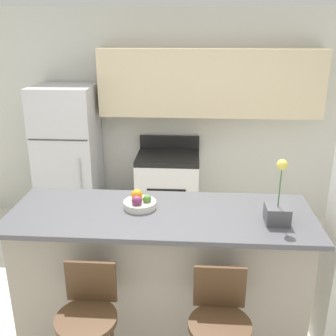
{
  "coord_description": "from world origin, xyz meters",
  "views": [
    {
      "loc": [
        0.22,
        -2.48,
        2.32
      ],
      "look_at": [
        0.0,
        0.78,
        1.15
      ],
      "focal_mm": 42.0,
      "sensor_mm": 36.0,
      "label": 1
    }
  ],
  "objects": [
    {
      "name": "orchid_vase",
      "position": [
        0.78,
        -0.09,
        1.19
      ],
      "size": [
        0.16,
        0.16,
        0.44
      ],
      "color": "#4C4C51",
      "rests_on": "counter_bar"
    },
    {
      "name": "wall_back",
      "position": [
        0.16,
        2.17,
        1.47
      ],
      "size": [
        5.6,
        0.38,
        2.55
      ],
      "color": "silver",
      "rests_on": "ground_plane"
    },
    {
      "name": "refrigerator",
      "position": [
        -1.27,
        1.88,
        0.85
      ],
      "size": [
        0.7,
        0.63,
        1.71
      ],
      "color": "silver",
      "rests_on": "ground_plane"
    },
    {
      "name": "stove_range",
      "position": [
        -0.08,
        1.9,
        0.46
      ],
      "size": [
        0.73,
        0.6,
        1.07
      ],
      "color": "white",
      "rests_on": "ground_plane"
    },
    {
      "name": "counter_bar",
      "position": [
        0.0,
        0.0,
        0.55
      ],
      "size": [
        2.14,
        0.77,
        1.1
      ],
      "color": "gray",
      "rests_on": "ground_plane"
    },
    {
      "name": "bar_stool_left",
      "position": [
        -0.4,
        -0.58,
        0.66
      ],
      "size": [
        0.37,
        0.37,
        0.98
      ],
      "color": "#4C331E",
      "rests_on": "ground_plane"
    },
    {
      "name": "bar_stool_right",
      "position": [
        0.4,
        -0.58,
        0.66
      ],
      "size": [
        0.37,
        0.37,
        0.98
      ],
      "color": "#4C331E",
      "rests_on": "ground_plane"
    },
    {
      "name": "trash_bin",
      "position": [
        -0.7,
        1.68,
        0.19
      ],
      "size": [
        0.28,
        0.28,
        0.38
      ],
      "color": "black",
      "rests_on": "ground_plane"
    },
    {
      "name": "fruit_bowl",
      "position": [
        -0.16,
        0.07,
        1.14
      ],
      "size": [
        0.23,
        0.23,
        0.12
      ],
      "color": "silver",
      "rests_on": "counter_bar"
    }
  ]
}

